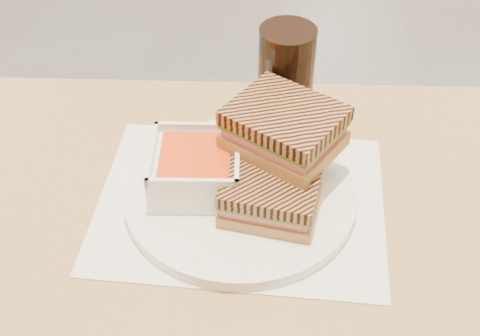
# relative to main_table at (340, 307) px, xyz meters

# --- Properties ---
(main_table) EXTENTS (1.24, 0.77, 0.75)m
(main_table) POSITION_rel_main_table_xyz_m (0.00, 0.00, 0.00)
(main_table) COLOR #A17E4E
(main_table) RESTS_ON ground
(tray_liner) EXTENTS (0.37, 0.29, 0.00)m
(tray_liner) POSITION_rel_main_table_xyz_m (-0.14, 0.07, 0.11)
(tray_liner) COLOR white
(tray_liner) RESTS_ON main_table
(plate) EXTENTS (0.30, 0.30, 0.02)m
(plate) POSITION_rel_main_table_xyz_m (-0.14, 0.07, 0.12)
(plate) COLOR white
(plate) RESTS_ON tray_liner
(soup_bowl) EXTENTS (0.12, 0.12, 0.06)m
(soup_bowl) POSITION_rel_main_table_xyz_m (-0.20, 0.08, 0.16)
(soup_bowl) COLOR white
(soup_bowl) RESTS_ON plate
(panini_lower) EXTENTS (0.13, 0.11, 0.05)m
(panini_lower) POSITION_rel_main_table_xyz_m (-0.10, 0.04, 0.16)
(panini_lower) COLOR tan
(panini_lower) RESTS_ON plate
(panini_upper) EXTENTS (0.17, 0.16, 0.06)m
(panini_upper) POSITION_rel_main_table_xyz_m (-0.09, 0.11, 0.21)
(panini_upper) COLOR tan
(panini_upper) RESTS_ON panini_lower
(cola_glass) EXTENTS (0.08, 0.08, 0.17)m
(cola_glass) POSITION_rel_main_table_xyz_m (-0.09, 0.23, 0.20)
(cola_glass) COLOR black
(cola_glass) RESTS_ON main_table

